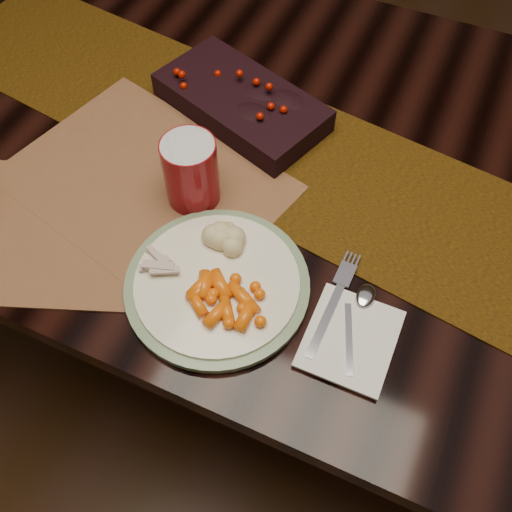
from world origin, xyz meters
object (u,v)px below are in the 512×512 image
at_px(napkin, 350,338).
at_px(red_cup, 191,172).
at_px(turkey_shreds, 158,263).
at_px(baby_carrots, 225,298).
at_px(dinner_plate, 217,284).
at_px(dining_table, 296,263).
at_px(mashed_potatoes, 227,231).
at_px(centerpiece, 241,99).
at_px(placemat_main, 56,230).

relative_size(napkin, red_cup, 1.19).
height_order(turkey_shreds, red_cup, red_cup).
bearing_deg(baby_carrots, turkey_shreds, 174.02).
distance_m(dinner_plate, napkin, 0.22).
distance_m(dining_table, dinner_plate, 0.50).
height_order(dinner_plate, napkin, dinner_plate).
xyz_separation_m(turkey_shreds, napkin, (0.31, 0.01, -0.02)).
relative_size(mashed_potatoes, red_cup, 0.64).
distance_m(centerpiece, placemat_main, 0.41).
height_order(dining_table, baby_carrots, baby_carrots).
height_order(placemat_main, red_cup, red_cup).
xyz_separation_m(placemat_main, red_cup, (0.18, 0.16, 0.06)).
height_order(mashed_potatoes, red_cup, red_cup).
xyz_separation_m(dining_table, baby_carrots, (0.00, -0.35, 0.40)).
distance_m(centerpiece, baby_carrots, 0.42).
bearing_deg(placemat_main, dinner_plate, -18.98).
xyz_separation_m(placemat_main, dinner_plate, (0.29, 0.01, 0.01)).
bearing_deg(centerpiece, dinner_plate, -70.51).
height_order(dining_table, mashed_potatoes, mashed_potatoes).
relative_size(dinner_plate, napkin, 1.94).
bearing_deg(napkin, red_cup, 155.80).
bearing_deg(dinner_plate, dining_table, 85.95).
height_order(dinner_plate, turkey_shreds, turkey_shreds).
relative_size(placemat_main, turkey_shreds, 5.45).
bearing_deg(baby_carrots, red_cup, 129.83).
distance_m(placemat_main, turkey_shreds, 0.20).
bearing_deg(centerpiece, dining_table, -15.16).
bearing_deg(baby_carrots, dining_table, 90.50).
height_order(centerpiece, placemat_main, centerpiece).
bearing_deg(turkey_shreds, dinner_plate, 7.62).
xyz_separation_m(mashed_potatoes, turkey_shreds, (-0.07, -0.09, -0.01)).
distance_m(turkey_shreds, red_cup, 0.16).
bearing_deg(placemat_main, centerpiece, 45.59).
distance_m(baby_carrots, napkin, 0.19).
xyz_separation_m(dining_table, turkey_shreds, (-0.12, -0.34, 0.40)).
distance_m(centerpiece, mashed_potatoes, 0.31).
height_order(centerpiece, napkin, centerpiece).
relative_size(baby_carrots, turkey_shreds, 1.39).
distance_m(baby_carrots, red_cup, 0.22).
distance_m(dining_table, centerpiece, 0.44).
xyz_separation_m(placemat_main, mashed_potatoes, (0.27, 0.09, 0.04)).
xyz_separation_m(mashed_potatoes, red_cup, (-0.10, 0.07, 0.02)).
bearing_deg(mashed_potatoes, napkin, -18.19).
distance_m(baby_carrots, turkey_shreds, 0.12).
relative_size(baby_carrots, mashed_potatoes, 1.29).
bearing_deg(centerpiece, red_cup, -86.40).
relative_size(dining_table, red_cup, 14.69).
height_order(mashed_potatoes, turkey_shreds, mashed_potatoes).
height_order(napkin, red_cup, red_cup).
distance_m(centerpiece, dinner_plate, 0.39).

